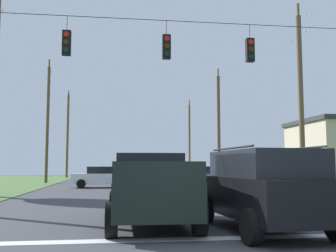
# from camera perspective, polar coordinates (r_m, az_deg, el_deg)

# --- Properties ---
(stop_bar_stripe) EXTENTS (12.74, 0.45, 0.01)m
(stop_bar_stripe) POSITION_cam_1_polar(r_m,az_deg,el_deg) (9.18, 3.54, -15.72)
(stop_bar_stripe) COLOR white
(stop_bar_stripe) RESTS_ON ground
(lane_dash_0) EXTENTS (2.50, 0.15, 0.01)m
(lane_dash_0) POSITION_cam_1_polar(r_m,az_deg,el_deg) (15.05, -0.97, -11.75)
(lane_dash_0) COLOR white
(lane_dash_0) RESTS_ON ground
(lane_dash_1) EXTENTS (2.50, 0.15, 0.01)m
(lane_dash_1) POSITION_cam_1_polar(r_m,az_deg,el_deg) (21.14, -2.93, -9.97)
(lane_dash_1) COLOR white
(lane_dash_1) RESTS_ON ground
(lane_dash_2) EXTENTS (2.50, 0.15, 0.01)m
(lane_dash_2) POSITION_cam_1_polar(r_m,az_deg,el_deg) (28.59, -4.18, -8.82)
(lane_dash_2) COLOR white
(lane_dash_2) RESTS_ON ground
(lane_dash_3) EXTENTS (2.50, 0.15, 0.01)m
(lane_dash_3) POSITION_cam_1_polar(r_m,az_deg,el_deg) (33.99, -4.74, -8.30)
(lane_dash_3) COLOR white
(lane_dash_3) RESTS_ON ground
(overhead_signal_span) EXTENTS (15.58, 0.31, 7.85)m
(overhead_signal_span) POSITION_cam_1_polar(r_m,az_deg,el_deg) (15.35, -1.36, 4.33)
(overhead_signal_span) COLOR brown
(overhead_signal_span) RESTS_ON ground
(pickup_truck) EXTENTS (2.35, 5.43, 1.95)m
(pickup_truck) POSITION_cam_1_polar(r_m,az_deg,el_deg) (11.17, -2.58, -8.93)
(pickup_truck) COLOR black
(pickup_truck) RESTS_ON ground
(suv_black) EXTENTS (2.44, 4.90, 2.05)m
(suv_black) POSITION_cam_1_polar(r_m,az_deg,el_deg) (10.34, 13.31, -8.54)
(suv_black) COLOR black
(suv_black) RESTS_ON ground
(distant_car_crossing_white) EXTENTS (4.37, 2.16, 1.52)m
(distant_car_crossing_white) POSITION_cam_1_polar(r_m,az_deg,el_deg) (29.85, -9.42, -7.11)
(distant_car_crossing_white) COLOR silver
(distant_car_crossing_white) RESTS_ON ground
(distant_car_oncoming) EXTENTS (4.44, 2.30, 1.52)m
(distant_car_oncoming) POSITION_cam_1_polar(r_m,az_deg,el_deg) (32.90, 4.12, -7.02)
(distant_car_oncoming) COLOR navy
(distant_car_oncoming) RESTS_ON ground
(distant_car_far_parked) EXTENTS (4.40, 2.22, 1.52)m
(distant_car_far_parked) POSITION_cam_1_polar(r_m,az_deg,el_deg) (26.04, 15.34, -7.22)
(distant_car_far_parked) COLOR slate
(distant_car_far_parked) RESTS_ON ground
(utility_pole_mid_right) EXTENTS (0.30, 1.91, 10.97)m
(utility_pole_mid_right) POSITION_cam_1_polar(r_m,az_deg,el_deg) (23.96, 18.37, 3.78)
(utility_pole_mid_right) COLOR brown
(utility_pole_mid_right) RESTS_ON ground
(utility_pole_far_right) EXTENTS (0.32, 1.92, 11.27)m
(utility_pole_far_right) POSITION_cam_1_polar(r_m,az_deg,el_deg) (39.98, 7.23, -0.10)
(utility_pole_far_right) COLOR brown
(utility_pole_far_right) RESTS_ON ground
(utility_pole_near_left) EXTENTS (0.28, 1.80, 10.65)m
(utility_pole_near_left) POSITION_cam_1_polar(r_m,az_deg,el_deg) (55.26, 3.07, -1.89)
(utility_pole_near_left) COLOR brown
(utility_pole_near_left) RESTS_ON ground
(utility_pole_distant_right) EXTENTS (0.27, 1.91, 11.49)m
(utility_pole_distant_right) POSITION_cam_1_polar(r_m,az_deg,el_deg) (38.59, -16.74, 0.76)
(utility_pole_distant_right) COLOR brown
(utility_pole_distant_right) RESTS_ON ground
(utility_pole_distant_left) EXTENTS (0.30, 1.57, 11.51)m
(utility_pole_distant_left) POSITION_cam_1_polar(r_m,az_deg,el_deg) (54.41, -14.09, -1.08)
(utility_pole_distant_left) COLOR brown
(utility_pole_distant_left) RESTS_ON ground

